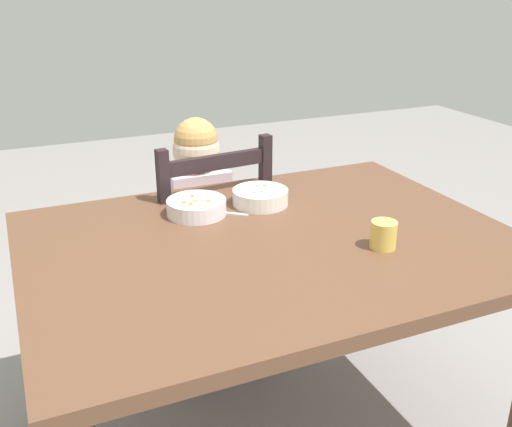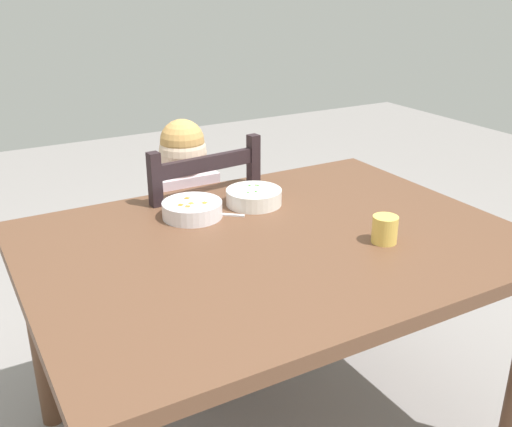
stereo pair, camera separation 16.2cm
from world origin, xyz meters
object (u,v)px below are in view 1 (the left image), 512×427
at_px(bowl_of_carrots, 196,207).
at_px(spoon, 219,212).
at_px(dining_table, 271,267).
at_px(dining_chair, 203,251).
at_px(bowl_of_peas, 260,196).
at_px(drinking_cup, 383,235).
at_px(child_figure, 201,206).

relative_size(bowl_of_carrots, spoon, 1.54).
xyz_separation_m(dining_table, dining_chair, (-0.02, 0.56, -0.19)).
height_order(dining_chair, bowl_of_peas, dining_chair).
distance_m(bowl_of_peas, bowl_of_carrots, 0.22).
xyz_separation_m(dining_table, spoon, (-0.07, 0.24, 0.09)).
xyz_separation_m(dining_chair, drinking_cup, (0.28, -0.73, 0.32)).
height_order(dining_table, drinking_cup, drinking_cup).
height_order(bowl_of_peas, bowl_of_carrots, bowl_of_peas).
height_order(dining_table, dining_chair, dining_chair).
height_order(bowl_of_peas, spoon, bowl_of_peas).
bearing_deg(child_figure, drinking_cup, -68.81).
xyz_separation_m(bowl_of_carrots, spoon, (0.07, -0.02, -0.02)).
bearing_deg(dining_table, dining_chair, 92.47).
distance_m(dining_table, spoon, 0.27).
bearing_deg(child_figure, bowl_of_carrots, -110.28).
distance_m(child_figure, bowl_of_carrots, 0.34).
relative_size(child_figure, drinking_cup, 12.30).
distance_m(bowl_of_peas, drinking_cup, 0.47).
height_order(dining_chair, spoon, dining_chair).
xyz_separation_m(child_figure, bowl_of_carrots, (-0.11, -0.29, 0.12)).
bearing_deg(child_figure, dining_table, -87.01).
bearing_deg(bowl_of_carrots, dining_chair, 69.33).
xyz_separation_m(spoon, drinking_cup, (0.32, -0.41, 0.03)).
relative_size(dining_table, child_figure, 1.45).
relative_size(dining_chair, drinking_cup, 11.65).
bearing_deg(dining_chair, child_figure, -126.33).
distance_m(bowl_of_carrots, drinking_cup, 0.58).
height_order(dining_table, bowl_of_peas, bowl_of_peas).
distance_m(child_figure, drinking_cup, 0.79).
distance_m(dining_chair, child_figure, 0.19).
relative_size(bowl_of_carrots, drinking_cup, 2.40).
bearing_deg(drinking_cup, bowl_of_carrots, 132.03).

